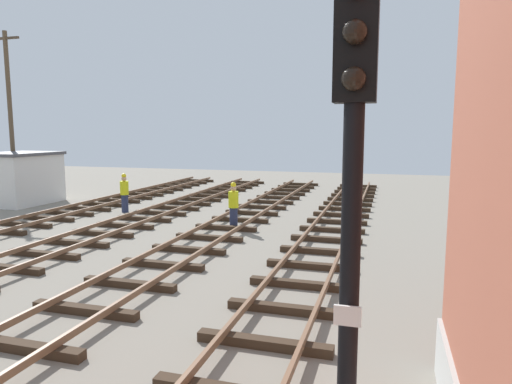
# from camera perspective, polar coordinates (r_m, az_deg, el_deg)

# --- Properties ---
(signal_mast) EXTENTS (0.36, 0.40, 5.20)m
(signal_mast) POSITION_cam_1_polar(r_m,az_deg,el_deg) (4.07, 11.87, -0.87)
(signal_mast) COLOR black
(signal_mast) RESTS_ON ground
(control_hut) EXTENTS (3.00, 3.80, 2.76)m
(control_hut) POSITION_cam_1_polar(r_m,az_deg,el_deg) (27.48, -27.39, 1.57)
(control_hut) COLOR silver
(control_hut) RESTS_ON ground
(utility_pole_far) EXTENTS (1.80, 0.24, 9.32)m
(utility_pole_far) POSITION_cam_1_polar(r_m,az_deg,el_deg) (29.29, -28.36, 8.63)
(utility_pole_far) COLOR brown
(utility_pole_far) RESTS_ON ground
(track_worker_foreground) EXTENTS (0.40, 0.40, 1.87)m
(track_worker_foreground) POSITION_cam_1_polar(r_m,az_deg,el_deg) (22.73, -16.11, -0.13)
(track_worker_foreground) COLOR #262D4C
(track_worker_foreground) RESTS_ON ground
(track_worker_distant) EXTENTS (0.40, 0.40, 1.87)m
(track_worker_distant) POSITION_cam_1_polar(r_m,az_deg,el_deg) (18.17, -2.83, -1.71)
(track_worker_distant) COLOR #262D4C
(track_worker_distant) RESTS_ON ground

